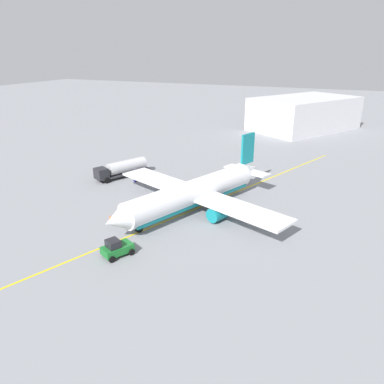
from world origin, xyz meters
TOP-DOWN VIEW (x-y plane):
  - ground_plane at (0.00, 0.00)m, footprint 400.00×400.00m
  - airplane at (-0.45, 0.17)m, footprint 30.75×31.21m
  - fuel_tanker at (-9.13, -18.53)m, footprint 11.16×6.94m
  - pushback_tug at (15.71, -2.88)m, footprint 4.11×3.58m
  - refueling_worker at (-7.67, -14.89)m, footprint 0.45×0.58m
  - safety_cone_nose at (7.69, -8.22)m, footprint 0.65×0.65m
  - safety_cone_wingtip at (7.57, -9.57)m, footprint 0.52×0.52m
  - distant_hangar at (-69.34, 6.55)m, footprint 36.22×32.06m
  - taxi_line_marking at (0.00, 0.00)m, footprint 81.94×31.78m

SIDE VIEW (x-z plane):
  - ground_plane at x=0.00m, z-range 0.00..0.00m
  - taxi_line_marking at x=0.00m, z-range 0.00..0.01m
  - safety_cone_wingtip at x=7.57m, z-range 0.00..0.58m
  - safety_cone_nose at x=7.69m, z-range 0.00..0.72m
  - refueling_worker at x=-7.67m, z-range -0.03..1.68m
  - pushback_tug at x=15.71m, z-range -0.09..2.11m
  - fuel_tanker at x=-9.13m, z-range 0.16..3.31m
  - airplane at x=-0.45m, z-range -2.18..7.61m
  - distant_hangar at x=-69.34m, z-range -0.01..9.56m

